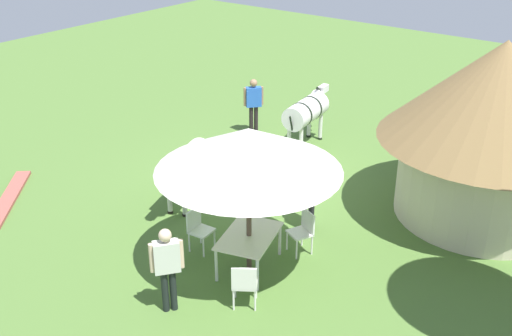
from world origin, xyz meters
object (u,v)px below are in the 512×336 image
guest_beside_umbrella (312,186)px  standing_watcher (254,101)px  shade_umbrella (249,150)px  guest_behind_table (167,263)px  zebra_by_umbrella (186,166)px  zebra_nearest_camera (307,111)px  thatched_hut (494,122)px  patio_dining_table (249,238)px  patio_chair_near_lawn (303,229)px  patio_chair_near_hut (198,227)px  patio_chair_west_end (245,283)px  striped_lounge_chair (248,158)px

guest_beside_umbrella → standing_watcher: 5.65m
shade_umbrella → guest_beside_umbrella: shade_umbrella is taller
guest_behind_table → zebra_by_umbrella: bearing=-104.3°
guest_behind_table → zebra_nearest_camera: guest_behind_table is taller
thatched_hut → shade_umbrella: (4.82, -2.84, 0.28)m
thatched_hut → guest_behind_table: size_ratio=2.95×
shade_umbrella → patio_dining_table: shade_umbrella is taller
patio_dining_table → guest_behind_table: bearing=-9.3°
shade_umbrella → patio_chair_near_lawn: bearing=155.2°
guest_beside_umbrella → guest_behind_table: bearing=-41.8°
thatched_hut → patio_chair_near_hut: (4.93, -4.07, -1.73)m
guest_behind_table → standing_watcher: guest_behind_table is taller
thatched_hut → patio_chair_near_lawn: size_ratio=5.42×
shade_umbrella → patio_chair_west_end: shade_umbrella is taller
patio_chair_near_lawn → standing_watcher: bearing=-18.7°
guest_beside_umbrella → striped_lounge_chair: bearing=-153.4°
guest_behind_table → guest_beside_umbrella: bearing=-149.5°
patio_chair_west_end → guest_behind_table: (0.86, -1.00, 0.47)m
patio_chair_near_lawn → patio_chair_west_end: bearing=119.6°
guest_behind_table → patio_chair_west_end: bearing=167.7°
striped_lounge_chair → standing_watcher: bearing=57.8°
guest_beside_umbrella → patio_chair_west_end: bearing=-24.8°
standing_watcher → striped_lounge_chair: size_ratio=1.74×
patio_dining_table → patio_chair_near_lawn: size_ratio=1.79×
shade_umbrella → striped_lounge_chair: shade_umbrella is taller
patio_chair_near_hut → zebra_by_umbrella: size_ratio=0.40×
zebra_by_umbrella → patio_chair_near_lawn: bearing=159.5°
shade_umbrella → guest_beside_umbrella: size_ratio=2.06×
patio_dining_table → patio_chair_near_hut: 1.24m
zebra_by_umbrella → guest_beside_umbrella: bearing=176.4°
patio_chair_near_hut → zebra_nearest_camera: size_ratio=0.39×
patio_chair_west_end → patio_chair_near_lawn: 2.15m
patio_chair_near_lawn → standing_watcher: 6.53m
standing_watcher → zebra_nearest_camera: size_ratio=0.71×
patio_chair_near_lawn → zebra_nearest_camera: (-4.65, -2.98, 0.49)m
patio_chair_west_end → guest_behind_table: bearing=-173.7°
shade_umbrella → guest_behind_table: bearing=-9.3°
patio_dining_table → patio_chair_west_end: 1.24m
zebra_by_umbrella → shade_umbrella: bearing=137.4°
thatched_hut → guest_behind_table: 7.50m
standing_watcher → shade_umbrella: bearing=78.2°
patio_chair_near_lawn → patio_chair_near_hut: 2.14m
striped_lounge_chair → zebra_nearest_camera: size_ratio=0.41×
guest_behind_table → zebra_nearest_camera: size_ratio=0.71×
standing_watcher → zebra_by_umbrella: bearing=59.5°
standing_watcher → guest_beside_umbrella: bearing=91.6°
patio_chair_west_end → zebra_nearest_camera: zebra_nearest_camera is taller
patio_chair_near_hut → zebra_by_umbrella: bearing=-135.5°
patio_chair_west_end → thatched_hut: bearing=35.5°
thatched_hut → zebra_nearest_camera: thatched_hut is taller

